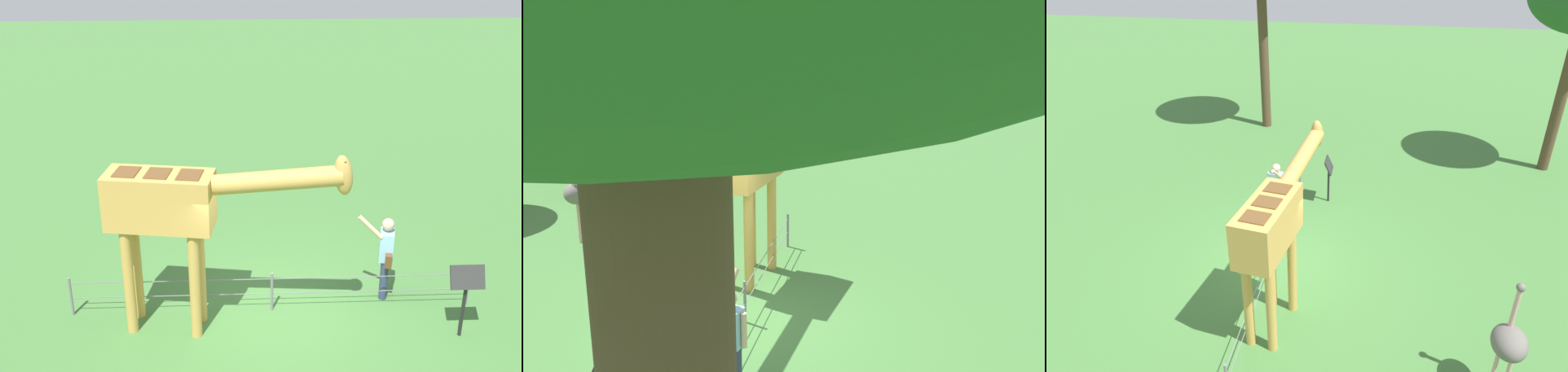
{
  "view_description": "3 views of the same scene",
  "coord_description": "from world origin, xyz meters",
  "views": [
    {
      "loc": [
        -0.62,
        -9.63,
        6.75
      ],
      "look_at": [
        -0.2,
        -0.08,
        2.49
      ],
      "focal_mm": 45.01,
      "sensor_mm": 36.0,
      "label": 1
    },
    {
      "loc": [
        9.76,
        2.85,
        5.4
      ],
      "look_at": [
        0.0,
        0.76,
        2.43
      ],
      "focal_mm": 46.12,
      "sensor_mm": 36.0,
      "label": 2
    },
    {
      "loc": [
        -8.46,
        -2.06,
        6.98
      ],
      "look_at": [
        0.55,
        -0.6,
        1.87
      ],
      "focal_mm": 32.71,
      "sensor_mm": 36.0,
      "label": 3
    }
  ],
  "objects": [
    {
      "name": "zebra",
      "position": [
        -6.25,
        -5.82,
        1.16
      ],
      "size": [
        1.52,
        1.46,
        1.66
      ],
      "color": "black",
      "rests_on": "ground_plane"
    },
    {
      "name": "visitor",
      "position": [
        2.06,
        0.45,
        0.9
      ],
      "size": [
        0.72,
        0.59,
        1.68
      ],
      "color": "navy",
      "rests_on": "ground_plane"
    },
    {
      "name": "ostrich",
      "position": [
        -2.71,
        -4.35,
        1.18
      ],
      "size": [
        0.7,
        0.56,
        2.25
      ],
      "color": "#CC9E93",
      "rests_on": "ground_plane"
    },
    {
      "name": "wire_fence",
      "position": [
        0.0,
        0.09,
        0.4
      ],
      "size": [
        7.05,
        0.05,
        0.75
      ],
      "color": "slate",
      "rests_on": "ground_plane"
    },
    {
      "name": "giraffe",
      "position": [
        -1.48,
        -0.34,
        2.23
      ],
      "size": [
        3.9,
        1.09,
        3.27
      ],
      "color": "gold",
      "rests_on": "ground_plane"
    },
    {
      "name": "shade_hut_near",
      "position": [
        -8.1,
        -6.26,
        2.86
      ],
      "size": [
        3.09,
        3.09,
        3.35
      ],
      "color": "brown",
      "rests_on": "ground_plane"
    },
    {
      "name": "info_sign",
      "position": [
        3.1,
        -0.79,
        0.95
      ],
      "size": [
        0.56,
        0.21,
        1.32
      ],
      "color": "black",
      "rests_on": "ground_plane"
    },
    {
      "name": "ground_plane",
      "position": [
        0.0,
        0.0,
        0.0
      ],
      "size": [
        60.0,
        60.0,
        0.0
      ],
      "primitive_type": "plane",
      "color": "#427538"
    }
  ]
}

